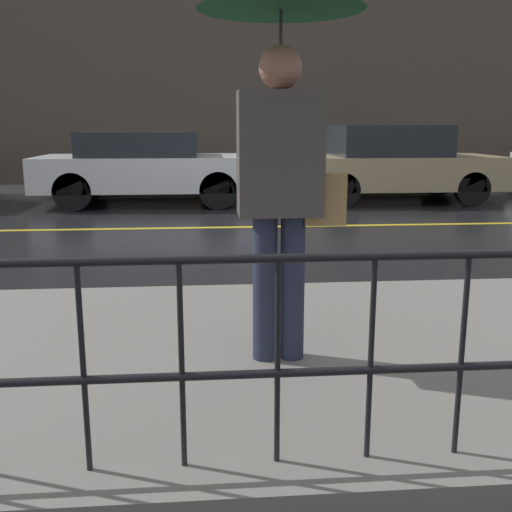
# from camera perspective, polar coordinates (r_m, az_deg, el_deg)

# --- Properties ---
(ground_plane) EXTENTS (80.00, 80.00, 0.00)m
(ground_plane) POSITION_cam_1_polar(r_m,az_deg,el_deg) (9.01, -3.11, 2.73)
(ground_plane) COLOR black
(sidewalk_near) EXTENTS (28.00, 3.10, 0.13)m
(sidewalk_near) POSITION_cam_1_polar(r_m,az_deg,el_deg) (3.86, -0.39, -9.66)
(sidewalk_near) COLOR slate
(sidewalk_near) RESTS_ON ground_plane
(sidewalk_far) EXTENTS (28.00, 1.92, 0.13)m
(sidewalk_far) POSITION_cam_1_polar(r_m,az_deg,el_deg) (13.68, -3.79, 6.31)
(sidewalk_far) COLOR slate
(sidewalk_far) RESTS_ON ground_plane
(lane_marking) EXTENTS (25.20, 0.12, 0.01)m
(lane_marking) POSITION_cam_1_polar(r_m,az_deg,el_deg) (9.01, -3.11, 2.75)
(lane_marking) COLOR gold
(lane_marking) RESTS_ON ground_plane
(building_storefront) EXTENTS (28.00, 0.30, 4.71)m
(building_storefront) POSITION_cam_1_polar(r_m,az_deg,el_deg) (14.74, -4.02, 15.67)
(building_storefront) COLOR #4C4238
(building_storefront) RESTS_ON ground_plane
(railing_foreground) EXTENTS (12.00, 0.04, 0.89)m
(railing_foreground) POSITION_cam_1_polar(r_m,az_deg,el_deg) (2.42, 2.08, -7.31)
(railing_foreground) COLOR black
(railing_foreground) RESTS_ON sidewalk_near
(pedestrian) EXTENTS (0.91, 0.91, 2.20)m
(pedestrian) POSITION_cam_1_polar(r_m,az_deg,el_deg) (3.44, 2.46, 16.12)
(pedestrian) COLOR #23283D
(pedestrian) RESTS_ON sidewalk_near
(car_white) EXTENTS (4.17, 1.94, 1.38)m
(car_white) POSITION_cam_1_polar(r_m,az_deg,el_deg) (11.82, -10.31, 8.39)
(car_white) COLOR silver
(car_white) RESTS_ON ground_plane
(car_tan) EXTENTS (4.02, 1.92, 1.50)m
(car_tan) POSITION_cam_1_polar(r_m,az_deg,el_deg) (12.35, 12.86, 8.60)
(car_tan) COLOR tan
(car_tan) RESTS_ON ground_plane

